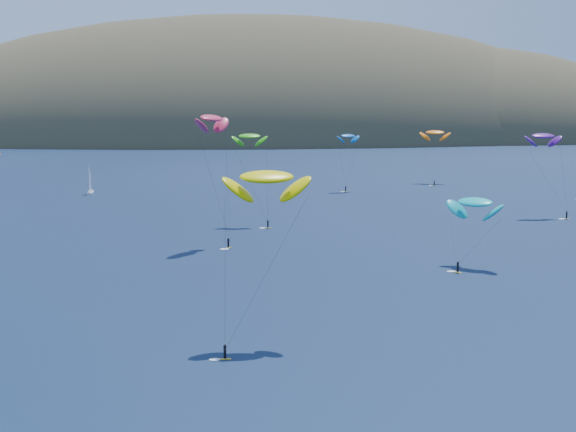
{
  "coord_description": "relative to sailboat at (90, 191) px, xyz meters",
  "views": [
    {
      "loc": [
        -24.04,
        -61.5,
        29.93
      ],
      "look_at": [
        -8.19,
        80.0,
        9.0
      ],
      "focal_mm": 50.0,
      "sensor_mm": 36.0,
      "label": 1
    }
  ],
  "objects": [
    {
      "name": "island",
      "position": [
        97.64,
        366.64,
        -11.6
      ],
      "size": [
        730.0,
        300.0,
        210.0
      ],
      "color": "#3D3526",
      "rests_on": "ground"
    },
    {
      "name": "kitesurfer_6",
      "position": [
        121.74,
        -60.76,
        19.58
      ],
      "size": [
        9.37,
        9.53,
        23.07
      ],
      "rotation": [
        0.0,
        0.0,
        0.01
      ],
      "color": "gold",
      "rests_on": "ground"
    },
    {
      "name": "kitesurfer_5",
      "position": [
        83.47,
        -119.21,
        10.6
      ],
      "size": [
        10.87,
        12.47,
        14.4
      ],
      "rotation": [
        0.0,
        0.0,
        -0.84
      ],
      "color": "gold",
      "rests_on": "ground"
    },
    {
      "name": "kitesurfer_9",
      "position": [
        36.98,
        -92.93,
        25.07
      ],
      "size": [
        9.56,
        11.28,
        28.78
      ],
      "rotation": [
        0.0,
        0.0,
        0.95
      ],
      "color": "gold",
      "rests_on": "ground"
    },
    {
      "name": "kitesurfer_3",
      "position": [
        46.43,
        -65.76,
        20.11
      ],
      "size": [
        8.57,
        10.66,
        23.28
      ],
      "rotation": [
        0.0,
        0.0,
        -0.09
      ],
      "color": "gold",
      "rests_on": "ground"
    },
    {
      "name": "kitesurfer_11",
      "position": [
        118.41,
        22.35,
        17.04
      ],
      "size": [
        11.24,
        15.61,
        20.77
      ],
      "rotation": [
        0.0,
        0.0,
        -0.37
      ],
      "color": "gold",
      "rests_on": "ground"
    },
    {
      "name": "sailboat",
      "position": [
        0.0,
        0.0,
        0.0
      ],
      "size": [
        7.74,
        6.71,
        9.69
      ],
      "rotation": [
        0.0,
        0.0,
        0.05
      ],
      "color": "silver",
      "rests_on": "ground"
    },
    {
      "name": "kitesurfer_2",
      "position": [
        42.56,
        -158.76,
        19.43
      ],
      "size": [
        11.58,
        11.58,
        23.2
      ],
      "rotation": [
        0.0,
        0.0,
        0.01
      ],
      "color": "gold",
      "rests_on": "ground"
    },
    {
      "name": "kitesurfer_4",
      "position": [
        82.74,
        0.55,
        16.97
      ],
      "size": [
        8.58,
        6.94,
        20.07
      ],
      "rotation": [
        0.0,
        0.0,
        0.36
      ],
      "color": "gold",
      "rests_on": "ground"
    }
  ]
}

